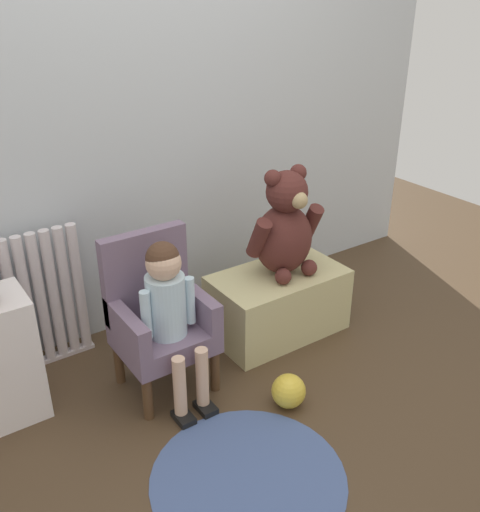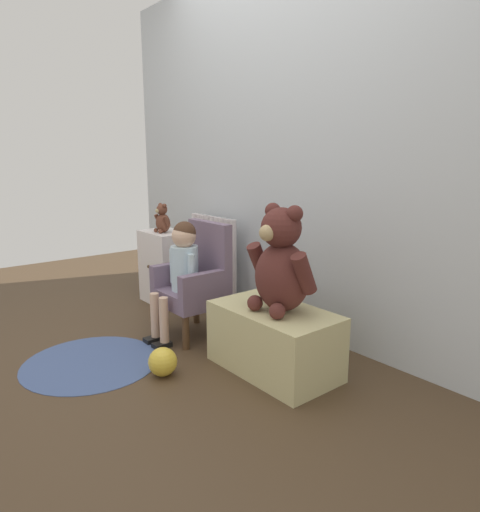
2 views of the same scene
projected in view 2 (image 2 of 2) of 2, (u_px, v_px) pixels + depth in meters
name	position (u px, v px, depth m)	size (l,w,h in m)	color
ground_plane	(133.00, 371.00, 2.45)	(6.00, 6.00, 0.00)	#463321
back_wall	(290.00, 145.00, 2.91)	(3.80, 0.05, 2.40)	silver
radiator	(213.00, 261.00, 3.53)	(0.56, 0.05, 0.69)	silver
small_dresser	(166.00, 267.00, 3.57)	(0.40, 0.30, 0.57)	silver
child_armchair	(197.00, 281.00, 2.91)	(0.40, 0.36, 0.73)	slate
child_figure	(181.00, 263.00, 2.81)	(0.25, 0.35, 0.74)	silver
low_bench	(274.00, 340.00, 2.43)	(0.69, 0.39, 0.35)	#C4B981
large_teddy_bear	(281.00, 265.00, 2.32)	(0.40, 0.28, 0.56)	#502420
small_teddy_bear	(162.00, 220.00, 3.45)	(0.16, 0.11, 0.22)	brown
floor_rug	(91.00, 362.00, 2.55)	(0.75, 0.75, 0.01)	#445788
toy_ball	(163.00, 362.00, 2.39)	(0.15, 0.15, 0.15)	gold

